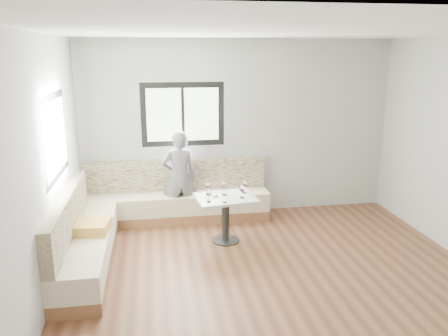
# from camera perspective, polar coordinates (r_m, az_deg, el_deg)

# --- Properties ---
(room) EXTENTS (5.01, 5.01, 2.81)m
(room) POSITION_cam_1_polar(r_m,az_deg,el_deg) (4.73, 6.75, 0.27)
(room) COLOR brown
(room) RESTS_ON ground
(banquette) EXTENTS (2.90, 2.80, 0.95)m
(banquette) POSITION_cam_1_polar(r_m,az_deg,el_deg) (6.37, -10.80, -6.20)
(banquette) COLOR brown
(banquette) RESTS_ON ground
(table) EXTENTS (0.87, 0.71, 0.66)m
(table) POSITION_cam_1_polar(r_m,az_deg,el_deg) (6.10, 0.21, -5.25)
(table) COLOR black
(table) RESTS_ON ground
(person) EXTENTS (0.54, 0.37, 1.46)m
(person) POSITION_cam_1_polar(r_m,az_deg,el_deg) (6.75, -5.81, -1.19)
(person) COLOR #5C5660
(person) RESTS_ON ground
(olive_ramekin) EXTENTS (0.09, 0.09, 0.03)m
(olive_ramekin) POSITION_cam_1_polar(r_m,az_deg,el_deg) (6.05, -1.16, -3.60)
(olive_ramekin) COLOR white
(olive_ramekin) RESTS_ON table
(wine_glass_a) EXTENTS (0.08, 0.08, 0.18)m
(wine_glass_a) POSITION_cam_1_polar(r_m,az_deg,el_deg) (5.81, -2.02, -3.26)
(wine_glass_a) COLOR white
(wine_glass_a) RESTS_ON table
(wine_glass_b) EXTENTS (0.08, 0.08, 0.18)m
(wine_glass_b) POSITION_cam_1_polar(r_m,az_deg,el_deg) (5.79, 0.10, -3.32)
(wine_glass_b) COLOR white
(wine_glass_b) RESTS_ON table
(wine_glass_c) EXTENTS (0.08, 0.08, 0.18)m
(wine_glass_c) POSITION_cam_1_polar(r_m,az_deg,el_deg) (5.97, 2.40, -2.74)
(wine_glass_c) COLOR white
(wine_glass_c) RESTS_ON table
(wine_glass_d) EXTENTS (0.08, 0.08, 0.18)m
(wine_glass_d) POSITION_cam_1_polar(r_m,az_deg,el_deg) (6.13, -0.10, -2.26)
(wine_glass_d) COLOR white
(wine_glass_d) RESTS_ON table
(wine_glass_e) EXTENTS (0.08, 0.08, 0.18)m
(wine_glass_e) POSITION_cam_1_polar(r_m,az_deg,el_deg) (6.19, 2.64, -2.12)
(wine_glass_e) COLOR white
(wine_glass_e) RESTS_ON table
(wine_glass_f) EXTENTS (0.08, 0.08, 0.18)m
(wine_glass_f) POSITION_cam_1_polar(r_m,az_deg,el_deg) (6.12, -2.04, -2.29)
(wine_glass_f) COLOR white
(wine_glass_f) RESTS_ON table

